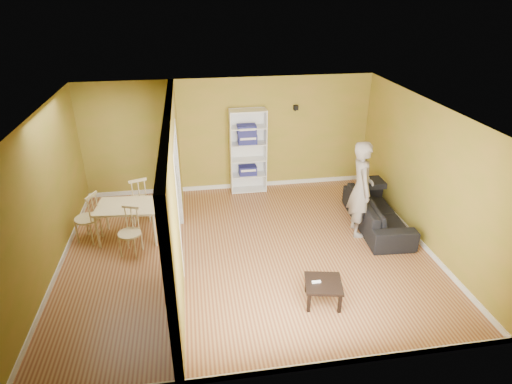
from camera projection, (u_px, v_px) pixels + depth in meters
room_shell at (246, 187)px, 7.22m from camera, size 6.50×6.50×6.50m
partition at (174, 192)px, 7.05m from camera, size 0.22×5.50×2.60m
wall_speaker at (296, 108)px, 9.56m from camera, size 0.10×0.10×0.10m
sofa at (378, 208)px, 8.46m from camera, size 2.16×1.04×0.80m
person at (362, 181)px, 7.93m from camera, size 0.88×0.73×2.20m
bookshelf at (248, 151)px, 9.73m from camera, size 0.82×0.36×1.94m
paper_box_navy_a at (248, 170)px, 9.89m from camera, size 0.40×0.26×0.21m
paper_box_navy_b at (247, 139)px, 9.55m from camera, size 0.42×0.27×0.21m
paper_box_navy_c at (247, 129)px, 9.45m from camera, size 0.42×0.27×0.21m
coffee_table at (323, 285)px, 6.43m from camera, size 0.55×0.55×0.36m
game_controller at (316, 282)px, 6.40m from camera, size 0.14×0.04×0.03m
dining_table at (128, 209)px, 7.96m from camera, size 1.12×0.75×0.70m
chair_left at (87, 217)px, 7.94m from camera, size 0.59×0.59×0.99m
chair_near at (129, 232)px, 7.54m from camera, size 0.53×0.53×0.90m
chair_far at (138, 198)px, 8.62m from camera, size 0.58×0.58×1.00m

